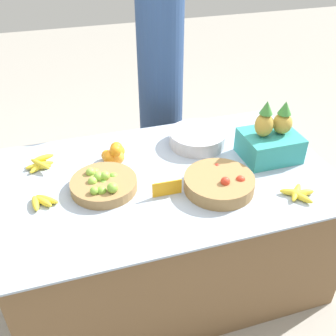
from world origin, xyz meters
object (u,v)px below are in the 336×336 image
object	(u,v)px
metal_bowl	(197,138)
price_sign	(167,188)
produce_crate	(270,140)
lime_bowl	(103,184)
tomato_basket	(219,183)
vendor_person	(161,94)

from	to	relation	value
metal_bowl	price_sign	bearing A→B (deg)	-127.41
price_sign	produce_crate	xyz separation A→B (m)	(0.66, 0.17, 0.07)
lime_bowl	price_sign	size ratio (longest dim) A/B	2.24
price_sign	metal_bowl	bearing A→B (deg)	54.18
lime_bowl	price_sign	bearing A→B (deg)	-25.81
tomato_basket	price_sign	xyz separation A→B (m)	(-0.27, 0.03, 0.00)
produce_crate	vendor_person	world-z (taller)	vendor_person
price_sign	vendor_person	bearing A→B (deg)	76.91
tomato_basket	price_sign	world-z (taller)	tomato_basket
lime_bowl	vendor_person	xyz separation A→B (m)	(0.58, 0.94, 0.02)
vendor_person	lime_bowl	bearing A→B (deg)	-121.77
tomato_basket	price_sign	size ratio (longest dim) A/B	2.37
tomato_basket	metal_bowl	distance (m)	0.46
lime_bowl	metal_bowl	size ratio (longest dim) A/B	1.00
tomato_basket	vendor_person	world-z (taller)	vendor_person
lime_bowl	produce_crate	world-z (taller)	produce_crate
tomato_basket	metal_bowl	world-z (taller)	tomato_basket
metal_bowl	price_sign	world-z (taller)	metal_bowl
metal_bowl	vendor_person	bearing A→B (deg)	93.15
metal_bowl	produce_crate	world-z (taller)	produce_crate
lime_bowl	tomato_basket	bearing A→B (deg)	-17.33
metal_bowl	tomato_basket	bearing A→B (deg)	-96.38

